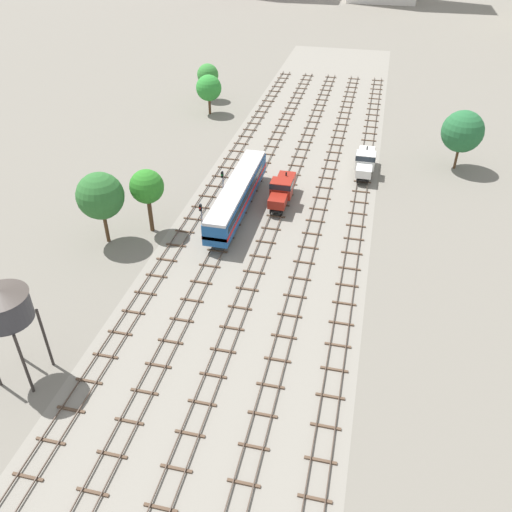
{
  "coord_description": "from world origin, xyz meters",
  "views": [
    {
      "loc": [
        10.59,
        2.23,
        34.23
      ],
      "look_at": [
        0.0,
        47.51,
        1.5
      ],
      "focal_mm": 37.18,
      "sensor_mm": 36.0,
      "label": 1
    }
  ],
  "objects_px": {
    "shunter_loco_centre_right_mid": "(365,161)",
    "shunter_loco_centre_left_near": "(282,189)",
    "signal_post_nearest": "(223,182)",
    "signal_post_near": "(201,216)",
    "water_tower": "(3,306)",
    "diesel_railcar_left_nearest": "(237,194)"
  },
  "relations": [
    {
      "from": "diesel_railcar_left_nearest",
      "to": "signal_post_near",
      "type": "xyz_separation_m",
      "value": [
        -2.49,
        -6.8,
        0.39
      ]
    },
    {
      "from": "shunter_loco_centre_left_near",
      "to": "shunter_loco_centre_right_mid",
      "type": "relative_size",
      "value": 1.0
    },
    {
      "from": "shunter_loco_centre_left_near",
      "to": "water_tower",
      "type": "distance_m",
      "value": 37.89
    },
    {
      "from": "shunter_loco_centre_left_near",
      "to": "diesel_railcar_left_nearest",
      "type": "bearing_deg",
      "value": -143.97
    },
    {
      "from": "diesel_railcar_left_nearest",
      "to": "shunter_loco_centre_left_near",
      "type": "relative_size",
      "value": 2.42
    },
    {
      "from": "signal_post_nearest",
      "to": "signal_post_near",
      "type": "xyz_separation_m",
      "value": [
        -0.0,
        -8.86,
        0.08
      ]
    },
    {
      "from": "diesel_railcar_left_nearest",
      "to": "water_tower",
      "type": "bearing_deg",
      "value": -108.93
    },
    {
      "from": "signal_post_nearest",
      "to": "water_tower",
      "type": "bearing_deg",
      "value": -103.77
    },
    {
      "from": "diesel_railcar_left_nearest",
      "to": "shunter_loco_centre_right_mid",
      "type": "bearing_deg",
      "value": 44.4
    },
    {
      "from": "water_tower",
      "to": "signal_post_nearest",
      "type": "bearing_deg",
      "value": 76.23
    },
    {
      "from": "shunter_loco_centre_left_near",
      "to": "signal_post_near",
      "type": "xyz_separation_m",
      "value": [
        -7.46,
        -10.42,
        0.98
      ]
    },
    {
      "from": "diesel_railcar_left_nearest",
      "to": "water_tower",
      "type": "xyz_separation_m",
      "value": [
        -10.47,
        -30.53,
        5.0
      ]
    },
    {
      "from": "signal_post_nearest",
      "to": "shunter_loco_centre_right_mid",
      "type": "bearing_deg",
      "value": 35.8
    },
    {
      "from": "diesel_railcar_left_nearest",
      "to": "shunter_loco_centre_right_mid",
      "type": "xyz_separation_m",
      "value": [
        14.92,
        14.61,
        -0.59
      ]
    },
    {
      "from": "shunter_loco_centre_right_mid",
      "to": "signal_post_nearest",
      "type": "distance_m",
      "value": 21.49
    },
    {
      "from": "signal_post_nearest",
      "to": "signal_post_near",
      "type": "relative_size",
      "value": 0.97
    },
    {
      "from": "shunter_loco_centre_left_near",
      "to": "signal_post_nearest",
      "type": "relative_size",
      "value": 1.88
    },
    {
      "from": "shunter_loco_centre_right_mid",
      "to": "water_tower",
      "type": "height_order",
      "value": "water_tower"
    },
    {
      "from": "shunter_loco_centre_right_mid",
      "to": "shunter_loco_centre_left_near",
      "type": "bearing_deg",
      "value": -132.14
    },
    {
      "from": "shunter_loco_centre_left_near",
      "to": "signal_post_near",
      "type": "height_order",
      "value": "signal_post_near"
    },
    {
      "from": "water_tower",
      "to": "signal_post_nearest",
      "type": "relative_size",
      "value": 2.03
    },
    {
      "from": "water_tower",
      "to": "shunter_loco_centre_right_mid",
      "type": "bearing_deg",
      "value": 60.64
    }
  ]
}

